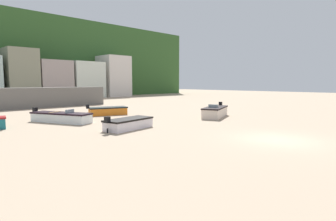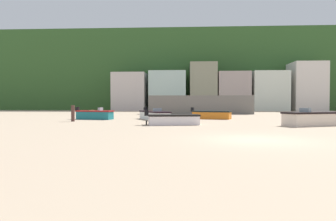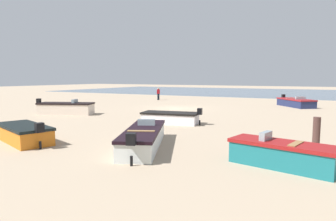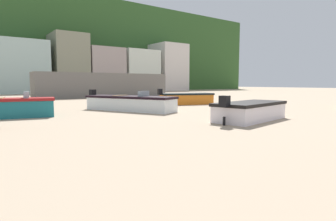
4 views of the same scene
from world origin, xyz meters
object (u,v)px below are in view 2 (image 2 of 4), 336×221
(boat_cream_0, at_px, (314,119))
(mooring_post_near_water, at_px, (73,113))
(boat_teal_1, at_px, (95,115))
(boat_white_3, at_px, (173,120))
(boat_white_4, at_px, (154,115))
(boat_orange_2, at_px, (212,115))

(boat_cream_0, xyz_separation_m, mooring_post_near_water, (-18.26, 3.71, 0.19))
(boat_teal_1, relative_size, boat_white_3, 0.95)
(mooring_post_near_water, bearing_deg, boat_white_4, 24.67)
(boat_orange_2, xyz_separation_m, boat_white_4, (-5.45, -1.73, 0.01))
(boat_white_4, bearing_deg, boat_orange_2, 173.52)
(boat_teal_1, bearing_deg, boat_orange_2, 109.59)
(boat_orange_2, bearing_deg, boat_white_3, -4.40)
(boat_cream_0, distance_m, boat_teal_1, 18.72)
(boat_white_3, bearing_deg, boat_cream_0, 77.90)
(boat_orange_2, xyz_separation_m, mooring_post_near_water, (-11.99, -4.73, 0.27))
(boat_orange_2, relative_size, boat_white_4, 0.74)
(boat_orange_2, bearing_deg, boat_cream_0, 55.00)
(boat_cream_0, relative_size, boat_teal_1, 1.21)
(boat_cream_0, height_order, boat_white_3, boat_cream_0)
(boat_teal_1, distance_m, boat_white_3, 10.17)
(boat_white_4, relative_size, mooring_post_near_water, 3.99)
(boat_teal_1, distance_m, boat_white_4, 5.66)
(boat_orange_2, bearing_deg, mooring_post_near_water, -50.09)
(boat_teal_1, height_order, mooring_post_near_water, mooring_post_near_water)
(boat_white_3, height_order, boat_white_4, boat_white_4)
(boat_cream_0, bearing_deg, boat_orange_2, 14.18)
(boat_teal_1, relative_size, mooring_post_near_water, 2.79)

